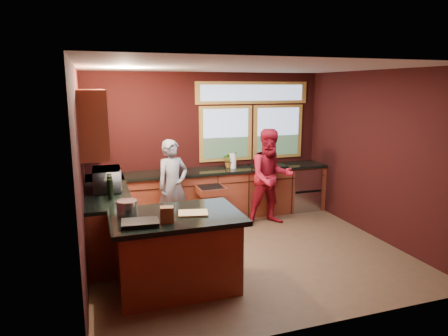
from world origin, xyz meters
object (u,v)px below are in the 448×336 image
island (177,251)px  stock_pot (127,208)px  person_red (271,177)px  person_grey (173,186)px  cutting_board (193,213)px

island → stock_pot: size_ratio=6.46×
stock_pot → person_red: bearing=32.0°
island → person_grey: (0.35, 1.99, 0.31)m
stock_pot → cutting_board: bearing=-14.9°
island → cutting_board: bearing=-14.0°
cutting_board → stock_pot: (-0.75, 0.20, 0.08)m
island → person_grey: 2.04m
person_red → stock_pot: 3.10m
person_red → stock_pot: bearing=-143.0°
person_grey → island: bearing=-120.1°
person_red → cutting_board: bearing=-130.5°
island → person_grey: bearing=79.9°
person_grey → cutting_board: 2.05m
person_grey → stock_pot: person_grey is taller
island → person_red: person_red is taller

